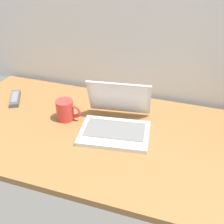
# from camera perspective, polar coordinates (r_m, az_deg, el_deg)

# --- Properties ---
(desk) EXTENTS (1.60, 0.76, 0.03)m
(desk) POSITION_cam_1_polar(r_m,az_deg,el_deg) (1.30, -0.49, -4.91)
(desk) COLOR olive
(desk) RESTS_ON ground
(laptop) EXTENTS (0.35, 0.34, 0.21)m
(laptop) POSITION_cam_1_polar(r_m,az_deg,el_deg) (1.30, 0.86, -1.74)
(laptop) COLOR silver
(laptop) RESTS_ON desk
(coffee_mug) EXTENTS (0.12, 0.08, 0.10)m
(coffee_mug) POSITION_cam_1_polar(r_m,az_deg,el_deg) (1.38, -9.30, 0.37)
(coffee_mug) COLOR red
(coffee_mug) RESTS_ON desk
(remote_control_near) EXTENTS (0.12, 0.16, 0.02)m
(remote_control_near) POSITION_cam_1_polar(r_m,az_deg,el_deg) (1.63, -18.91, 2.59)
(remote_control_near) COLOR #4C4C51
(remote_control_near) RESTS_ON desk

